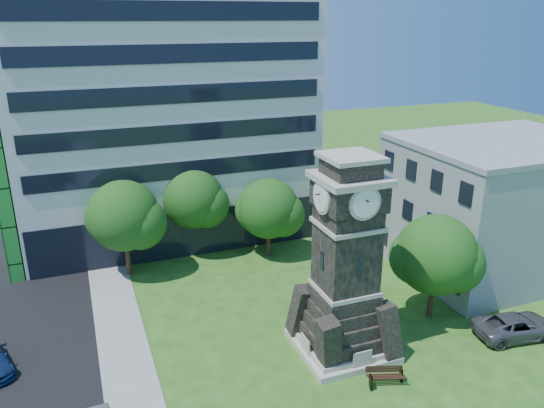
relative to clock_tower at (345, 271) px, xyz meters
name	(u,v)px	position (x,y,z in m)	size (l,w,h in m)	color
ground	(311,379)	(-3.00, -2.00, -5.28)	(160.00, 160.00, 0.00)	#255418
sidewalk	(127,365)	(-12.50, 3.00, -5.25)	(3.00, 70.00, 0.06)	gray
clock_tower	(345,271)	(0.00, 0.00, 0.00)	(5.40, 5.40, 12.22)	#B9B0A1
office_tall	(158,76)	(-6.20, 23.84, 8.94)	(26.20, 15.11, 28.60)	silver
office_low	(499,205)	(16.97, 6.00, -0.07)	(15.20, 12.20, 10.40)	gray
car_east_lot	(516,326)	(10.93, -2.81, -4.53)	(2.49, 5.40, 1.50)	#4E4F53
park_bench	(385,375)	(0.69, -3.81, -4.72)	(2.06, 0.55, 1.06)	black
tree_nw	(125,218)	(-10.88, 14.79, -0.53)	(6.00, 5.46, 7.68)	#332114
tree_nc	(193,200)	(-5.11, 16.88, -0.50)	(5.66, 5.15, 7.56)	#332114
tree_ne	(269,210)	(0.63, 14.16, -1.19)	(5.55, 5.04, 6.78)	#332114
tree_east	(437,257)	(7.37, 1.12, -0.87)	(5.86, 5.32, 7.26)	#332114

